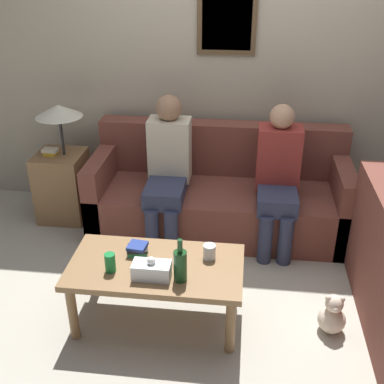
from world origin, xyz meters
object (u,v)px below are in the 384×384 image
coffee_table (156,272)px  person_right (278,175)px  teddy_bear (332,316)px  couch_main (219,195)px  person_left (168,166)px  drinking_glass (209,252)px  wine_bottle (180,265)px

coffee_table → person_right: size_ratio=0.95×
person_right → teddy_bear: bearing=-71.6°
couch_main → person_left: size_ratio=1.82×
couch_main → teddy_bear: size_ratio=7.67×
drinking_glass → person_right: 1.05m
person_right → person_left: bearing=177.1°
wine_bottle → teddy_bear: 1.05m
couch_main → person_right: size_ratio=1.86×
wine_bottle → teddy_bear: bearing=9.1°
couch_main → person_right: 0.60m
couch_main → coffee_table: (-0.32, -1.25, 0.08)m
person_right → wine_bottle: bearing=-117.3°
person_left → coffee_table: bearing=-84.8°
drinking_glass → person_left: 1.08m
couch_main → coffee_table: 1.29m
teddy_bear → person_right: bearing=108.4°
person_left → person_right: 0.88m
coffee_table → person_right: bearing=53.2°
drinking_glass → wine_bottle: bearing=-122.4°
wine_bottle → person_left: person_left is taller
coffee_table → person_left: 1.12m
couch_main → coffee_table: bearing=-104.2°
couch_main → wine_bottle: (-0.14, -1.38, 0.25)m
drinking_glass → person_right: person_right is taller
teddy_bear → couch_main: bearing=123.4°
teddy_bear → drinking_glass: bearing=173.8°
couch_main → wine_bottle: 1.41m
drinking_glass → teddy_bear: size_ratio=0.35×
wine_bottle → person_right: 1.33m
coffee_table → person_left: (-0.10, 1.09, 0.24)m
drinking_glass → person_left: person_left is taller
teddy_bear → wine_bottle: bearing=-170.9°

